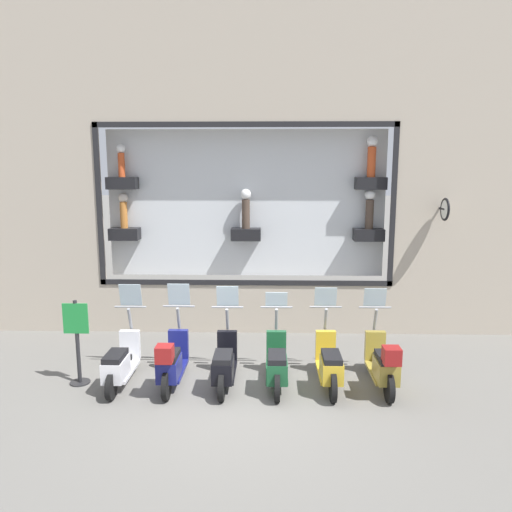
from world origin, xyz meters
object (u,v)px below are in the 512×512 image
(scooter_yellow_1, at_px, (329,364))
(scooter_navy_4, at_px, (172,362))
(scooter_olive_0, at_px, (383,364))
(scooter_green_2, at_px, (277,364))
(scooter_black_3, at_px, (224,364))
(scooter_white_5, at_px, (121,363))
(shop_sign_post, at_px, (77,340))

(scooter_yellow_1, xyz_separation_m, scooter_navy_4, (-0.06, 2.80, 0.04))
(scooter_olive_0, distance_m, scooter_navy_4, 3.73)
(scooter_green_2, relative_size, scooter_black_3, 1.00)
(scooter_green_2, xyz_separation_m, scooter_white_5, (0.00, 2.80, -0.00))
(scooter_black_3, xyz_separation_m, scooter_white_5, (-0.00, 1.87, -0.00))
(scooter_black_3, distance_m, scooter_navy_4, 0.94)
(scooter_green_2, bearing_deg, scooter_yellow_1, -89.71)
(scooter_olive_0, distance_m, scooter_black_3, 2.80)
(scooter_yellow_1, relative_size, scooter_black_3, 1.00)
(shop_sign_post, bearing_deg, scooter_white_5, -93.67)
(scooter_olive_0, distance_m, scooter_yellow_1, 0.94)
(scooter_green_2, bearing_deg, scooter_white_5, 89.96)
(scooter_olive_0, distance_m, scooter_white_5, 4.67)
(scooter_navy_4, height_order, scooter_white_5, scooter_navy_4)
(shop_sign_post, bearing_deg, scooter_yellow_1, -90.60)
(scooter_yellow_1, distance_m, scooter_black_3, 1.87)
(scooter_navy_4, bearing_deg, scooter_green_2, -88.27)
(scooter_white_5, bearing_deg, shop_sign_post, 86.33)
(scooter_black_3, bearing_deg, shop_sign_post, 88.93)
(scooter_olive_0, xyz_separation_m, scooter_black_3, (0.06, 2.80, -0.05))
(scooter_yellow_1, bearing_deg, scooter_white_5, 90.04)
(scooter_olive_0, xyz_separation_m, scooter_green_2, (0.06, 1.87, -0.05))
(scooter_green_2, distance_m, shop_sign_post, 3.60)
(scooter_white_5, relative_size, shop_sign_post, 1.15)
(scooter_yellow_1, height_order, scooter_green_2, scooter_yellow_1)
(scooter_yellow_1, bearing_deg, scooter_navy_4, 91.25)
(scooter_navy_4, distance_m, shop_sign_post, 1.75)
(scooter_olive_0, bearing_deg, scooter_white_5, 89.28)
(scooter_olive_0, xyz_separation_m, scooter_yellow_1, (0.06, 0.93, -0.04))
(scooter_white_5, distance_m, shop_sign_post, 0.88)
(scooter_black_3, relative_size, scooter_navy_4, 1.00)
(scooter_green_2, bearing_deg, scooter_navy_4, 91.73)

